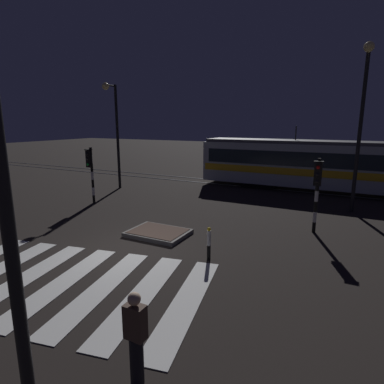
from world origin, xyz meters
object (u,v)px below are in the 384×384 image
Objects in this scene: street_lamp_trackside_left at (114,123)px; pedestrian_waiting_at_kerb at (136,338)px; bollard_island_edge at (209,244)px; tram at (336,165)px; traffic_light_corner_far_right at (317,185)px; traffic_light_corner_far_left at (90,167)px; street_lamp_trackside_right at (362,112)px.

pedestrian_waiting_at_kerb is at bearing -48.91° from street_lamp_trackside_left.
street_lamp_trackside_left is 6.10× the size of bollard_island_edge.
street_lamp_trackside_left reaches higher than tram.
street_lamp_trackside_left is at bearing 165.41° from traffic_light_corner_far_right.
traffic_light_corner_far_left is (-11.48, -0.43, 0.03)m from traffic_light_corner_far_right.
traffic_light_corner_far_right is 0.17× the size of tram.
street_lamp_trackside_right reaches higher than street_lamp_trackside_left.
street_lamp_trackside_left is 0.87× the size of street_lamp_trackside_right.
tram is at bearing 37.65° from traffic_light_corner_far_left.
street_lamp_trackside_left reaches higher than traffic_light_corner_far_right.
bollard_island_edge is (-1.00, 5.18, -0.32)m from pedestrian_waiting_at_kerb.
bollard_island_edge is (8.79, -3.89, -1.46)m from traffic_light_corner_far_left.
street_lamp_trackside_right is 0.45× the size of tram.
pedestrian_waiting_at_kerb reaches higher than bollard_island_edge.
tram is at bearing 103.30° from street_lamp_trackside_right.
bollard_island_edge is at bearing 100.90° from pedestrian_waiting_at_kerb.
tram is (13.11, 5.22, -2.58)m from street_lamp_trackside_left.
street_lamp_trackside_left is 13.33m from bollard_island_edge.
street_lamp_trackside_left is at bearing 143.06° from bollard_island_edge.
traffic_light_corner_far_left reaches higher than traffic_light_corner_far_right.
traffic_light_corner_far_left is 4.66m from street_lamp_trackside_left.
street_lamp_trackside_left reaches higher than bollard_island_edge.
street_lamp_trackside_left reaches higher than traffic_light_corner_far_left.
traffic_light_corner_far_right reaches higher than pedestrian_waiting_at_kerb.
traffic_light_corner_far_right is at bearing 58.06° from bollard_island_edge.
bollard_island_edge is (-2.70, -4.32, -1.43)m from traffic_light_corner_far_right.
tram is (-1.09, 4.61, -3.12)m from street_lamp_trackside_right.
traffic_light_corner_far_left reaches higher than pedestrian_waiting_at_kerb.
bollard_island_edge is at bearing -36.94° from street_lamp_trackside_left.
pedestrian_waiting_at_kerb is (-2.99, -13.47, -3.99)m from street_lamp_trackside_right.
street_lamp_trackside_right reaches higher than pedestrian_waiting_at_kerb.
tram reaches higher than pedestrian_waiting_at_kerb.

